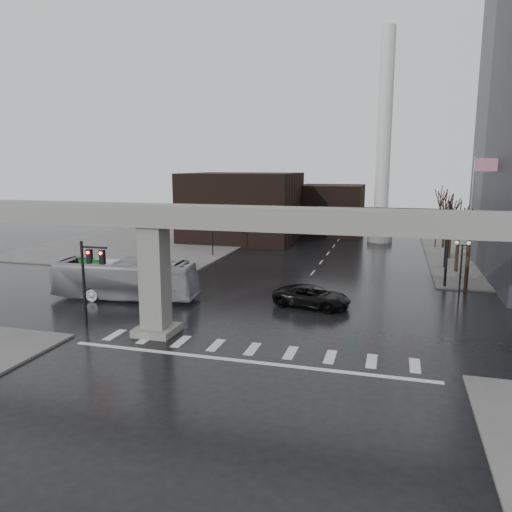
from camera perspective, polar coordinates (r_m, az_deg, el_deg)
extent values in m
plane|color=black|center=(32.24, 0.09, -9.96)|extent=(160.00, 160.00, 0.00)
cube|color=slate|center=(74.35, -11.83, 1.56)|extent=(28.00, 36.00, 0.15)
cube|color=gray|center=(30.39, 0.09, 4.32)|extent=(48.00, 2.20, 1.40)
cube|color=gray|center=(33.67, -11.47, -2.80)|extent=(1.60, 1.60, 7.30)
cube|color=gray|center=(34.59, -11.27, -8.29)|extent=(2.60, 2.60, 0.50)
cube|color=black|center=(74.73, -1.59, 5.63)|extent=(16.00, 14.00, 10.00)
cube|color=black|center=(82.06, 8.58, 5.24)|extent=(10.00, 10.00, 8.00)
cylinder|color=silver|center=(75.23, 14.43, 12.97)|extent=(2.00, 2.00, 30.00)
cylinder|color=gray|center=(75.89, 13.94, 2.06)|extent=(3.60, 3.60, 1.20)
cylinder|color=black|center=(48.67, 21.02, 1.18)|extent=(0.24, 0.24, 8.00)
cylinder|color=black|center=(48.10, 14.12, 5.30)|extent=(12.00, 0.18, 0.18)
cube|color=black|center=(48.17, 17.66, 4.35)|extent=(0.35, 0.30, 1.00)
cube|color=black|center=(48.17, 13.49, 4.56)|extent=(0.35, 0.30, 1.00)
cube|color=black|center=(48.43, 9.34, 4.74)|extent=(0.35, 0.30, 1.00)
sphere|color=#FF0C05|center=(47.96, 17.69, 4.69)|extent=(0.20, 0.20, 0.20)
cube|color=#0B5214|center=(48.20, 19.48, 4.79)|extent=(1.80, 0.05, 0.35)
cube|color=#0B5214|center=(48.21, 11.73, 5.17)|extent=(1.80, 0.05, 0.35)
cylinder|color=black|center=(37.18, -19.08, -2.95)|extent=(0.20, 0.20, 6.00)
cylinder|color=black|center=(36.13, -18.02, 0.94)|extent=(2.00, 0.14, 0.14)
cube|color=black|center=(36.46, -18.49, -0.04)|extent=(0.35, 0.30, 1.00)
cube|color=black|center=(35.91, -17.16, -0.12)|extent=(0.35, 0.30, 1.00)
cube|color=#0B5214|center=(36.58, -18.58, -0.57)|extent=(1.60, 0.05, 0.30)
cylinder|color=silver|center=(51.83, 23.28, 3.78)|extent=(0.12, 0.12, 12.00)
cube|color=#B11233|center=(51.71, 24.81, 9.44)|extent=(2.00, 0.03, 1.20)
cylinder|color=black|center=(44.33, 22.33, -1.86)|extent=(0.14, 0.14, 4.80)
cube|color=black|center=(43.92, 22.54, 1.14)|extent=(0.90, 0.06, 0.06)
sphere|color=silver|center=(43.84, 21.98, 1.42)|extent=(0.32, 0.32, 0.32)
sphere|color=silver|center=(43.95, 23.14, 1.36)|extent=(0.32, 0.32, 0.32)
cylinder|color=black|center=(58.04, 20.82, 0.98)|extent=(0.14, 0.14, 4.80)
cube|color=black|center=(57.72, 20.97, 3.28)|extent=(0.90, 0.06, 0.06)
sphere|color=silver|center=(57.66, 20.53, 3.50)|extent=(0.32, 0.32, 0.32)
sphere|color=silver|center=(57.75, 21.42, 3.46)|extent=(0.32, 0.32, 0.32)
cylinder|color=black|center=(71.85, 19.88, 2.74)|extent=(0.14, 0.14, 4.80)
cube|color=black|center=(71.60, 20.00, 4.60)|extent=(0.90, 0.06, 0.06)
sphere|color=silver|center=(71.55, 19.65, 4.78)|extent=(0.32, 0.32, 0.32)
sphere|color=silver|center=(71.62, 20.37, 4.74)|extent=(0.32, 0.32, 0.32)
cylinder|color=black|center=(49.03, -10.77, -0.14)|extent=(0.14, 0.14, 4.80)
cube|color=black|center=(48.66, -10.86, 2.58)|extent=(0.90, 0.06, 0.06)
sphere|color=silver|center=(48.84, -11.34, 2.83)|extent=(0.32, 0.32, 0.32)
sphere|color=silver|center=(48.44, -10.39, 2.80)|extent=(0.32, 0.32, 0.32)
cylinder|color=black|center=(61.70, -5.00, 2.15)|extent=(0.14, 0.14, 4.80)
cube|color=black|center=(61.41, -5.03, 4.32)|extent=(0.90, 0.06, 0.06)
sphere|color=silver|center=(61.55, -5.43, 4.51)|extent=(0.32, 0.32, 0.32)
sphere|color=silver|center=(61.23, -4.64, 4.50)|extent=(0.32, 0.32, 0.32)
cylinder|color=black|center=(74.85, -1.21, 3.64)|extent=(0.14, 0.14, 4.80)
cube|color=black|center=(74.61, -1.22, 5.43)|extent=(0.90, 0.06, 0.06)
sphere|color=silver|center=(74.72, -1.55, 5.59)|extent=(0.32, 0.32, 0.32)
sphere|color=silver|center=(74.46, -0.89, 5.58)|extent=(0.32, 0.32, 0.32)
cylinder|color=black|center=(48.37, 22.98, -1.09)|extent=(0.34, 0.34, 4.55)
cylinder|color=black|center=(47.82, 23.29, 3.31)|extent=(0.12, 1.52, 2.98)
cylinder|color=black|center=(48.16, 23.83, 3.03)|extent=(0.83, 1.14, 2.51)
cylinder|color=black|center=(56.18, 22.00, 0.54)|extent=(0.34, 0.34, 4.66)
cylinder|color=black|center=(55.71, 22.26, 4.41)|extent=(0.12, 1.55, 3.05)
cylinder|color=black|center=(56.04, 22.73, 4.17)|extent=(0.85, 1.16, 2.57)
cylinder|color=black|center=(64.04, 21.26, 1.76)|extent=(0.34, 0.34, 4.76)
cylinder|color=black|center=(63.62, 21.49, 5.24)|extent=(0.12, 1.59, 3.11)
cylinder|color=black|center=(63.94, 21.90, 5.02)|extent=(0.86, 1.18, 2.62)
cylinder|color=black|center=(71.93, 20.68, 2.72)|extent=(0.34, 0.34, 4.87)
cylinder|color=black|center=(71.55, 20.88, 5.89)|extent=(0.12, 1.62, 3.18)
cylinder|color=black|center=(71.87, 21.25, 5.68)|extent=(0.88, 1.20, 2.68)
cylinder|color=black|center=(79.84, 20.21, 3.49)|extent=(0.34, 0.34, 4.97)
cylinder|color=black|center=(79.50, 20.40, 6.41)|extent=(0.12, 1.65, 3.25)
cylinder|color=black|center=(79.81, 20.73, 6.21)|extent=(0.89, 1.23, 2.74)
imported|color=black|center=(40.17, 6.41, -4.61)|extent=(6.57, 3.93, 1.71)
imported|color=#A5A4A9|center=(43.47, -14.76, -2.58)|extent=(12.51, 4.07, 3.42)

